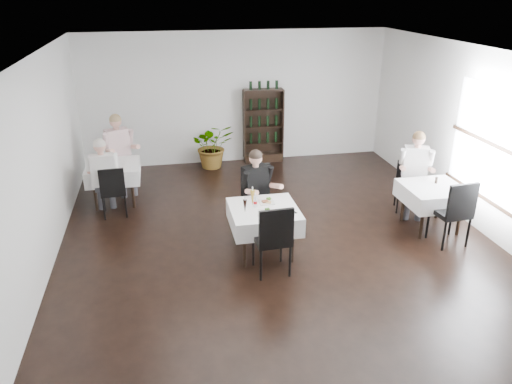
# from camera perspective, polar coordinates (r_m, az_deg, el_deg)

# --- Properties ---
(room_shell) EXTENTS (9.00, 9.00, 9.00)m
(room_shell) POSITION_cam_1_polar(r_m,az_deg,el_deg) (7.39, 3.23, 3.49)
(room_shell) COLOR black
(room_shell) RESTS_ON ground
(window_right) EXTENTS (0.06, 2.30, 1.85)m
(window_right) POSITION_cam_1_polar(r_m,az_deg,el_deg) (8.89, 25.61, 4.58)
(window_right) COLOR white
(window_right) RESTS_ON room_shell
(wine_shelf) EXTENTS (0.90, 0.28, 1.75)m
(wine_shelf) POSITION_cam_1_polar(r_m,az_deg,el_deg) (11.73, 0.84, 7.49)
(wine_shelf) COLOR black
(wine_shelf) RESTS_ON ground
(main_table) EXTENTS (1.03, 1.03, 0.77)m
(main_table) POSITION_cam_1_polar(r_m,az_deg,el_deg) (7.67, 0.91, -2.86)
(main_table) COLOR black
(main_table) RESTS_ON ground
(left_table) EXTENTS (0.98, 0.98, 0.77)m
(left_table) POSITION_cam_1_polar(r_m,az_deg,el_deg) (9.88, -15.98, 2.23)
(left_table) COLOR black
(left_table) RESTS_ON ground
(right_table) EXTENTS (0.98, 0.98, 0.77)m
(right_table) POSITION_cam_1_polar(r_m,az_deg,el_deg) (8.98, 19.56, -0.29)
(right_table) COLOR black
(right_table) RESTS_ON ground
(potted_tree) EXTENTS (1.00, 0.88, 1.04)m
(potted_tree) POSITION_cam_1_polar(r_m,az_deg,el_deg) (11.46, -4.98, 5.31)
(potted_tree) COLOR #285E20
(potted_tree) RESTS_ON ground
(main_chair_far) EXTENTS (0.65, 0.65, 1.12)m
(main_chair_far) POSITION_cam_1_polar(r_m,az_deg,el_deg) (8.41, 0.52, -0.31)
(main_chair_far) COLOR black
(main_chair_far) RESTS_ON ground
(main_chair_near) EXTENTS (0.53, 0.53, 1.09)m
(main_chair_near) POSITION_cam_1_polar(r_m,az_deg,el_deg) (7.11, 2.00, -5.03)
(main_chair_near) COLOR black
(main_chair_near) RESTS_ON ground
(left_chair_far) EXTENTS (0.51, 0.51, 0.94)m
(left_chair_far) POSITION_cam_1_polar(r_m,az_deg,el_deg) (10.67, -15.30, 3.35)
(left_chair_far) COLOR black
(left_chair_far) RESTS_ON ground
(left_chair_near) EXTENTS (0.47, 0.48, 0.96)m
(left_chair_near) POSITION_cam_1_polar(r_m,az_deg,el_deg) (9.27, -16.05, 0.39)
(left_chair_near) COLOR black
(left_chair_near) RESTS_ON ground
(right_chair_far) EXTENTS (0.53, 0.53, 0.91)m
(right_chair_far) POSITION_cam_1_polar(r_m,az_deg,el_deg) (9.67, 16.95, 1.04)
(right_chair_far) COLOR black
(right_chair_far) RESTS_ON ground
(right_chair_near) EXTENTS (0.55, 0.56, 1.12)m
(right_chair_near) POSITION_cam_1_polar(r_m,az_deg,el_deg) (8.49, 21.77, -1.82)
(right_chair_near) COLOR black
(right_chair_near) RESTS_ON ground
(diner_main) EXTENTS (0.65, 0.69, 1.48)m
(diner_main) POSITION_cam_1_polar(r_m,az_deg,el_deg) (8.14, 0.23, 0.56)
(diner_main) COLOR #3F3F46
(diner_main) RESTS_ON ground
(diner_left_far) EXTENTS (0.71, 0.75, 1.60)m
(diner_left_far) POSITION_cam_1_polar(r_m,az_deg,el_deg) (10.26, -15.33, 4.88)
(diner_left_far) COLOR #3F3F46
(diner_left_far) RESTS_ON ground
(diner_left_near) EXTENTS (0.58, 0.59, 1.47)m
(diner_left_near) POSITION_cam_1_polar(r_m,az_deg,el_deg) (9.27, -17.10, 2.31)
(diner_left_near) COLOR #3F3F46
(diner_left_near) RESTS_ON ground
(diner_right_far) EXTENTS (0.68, 0.72, 1.54)m
(diner_right_far) POSITION_cam_1_polar(r_m,az_deg,el_deg) (9.37, 17.78, 2.71)
(diner_right_far) COLOR #3F3F46
(diner_right_far) RESTS_ON ground
(plate_far) EXTENTS (0.24, 0.24, 0.07)m
(plate_far) POSITION_cam_1_polar(r_m,az_deg,el_deg) (7.79, 1.25, -1.09)
(plate_far) COLOR white
(plate_far) RESTS_ON main_table
(plate_near) EXTENTS (0.27, 0.27, 0.07)m
(plate_near) POSITION_cam_1_polar(r_m,az_deg,el_deg) (7.43, 1.09, -2.34)
(plate_near) COLOR white
(plate_near) RESTS_ON main_table
(pilsner_dark) EXTENTS (0.06, 0.06, 0.26)m
(pilsner_dark) POSITION_cam_1_polar(r_m,az_deg,el_deg) (7.41, -1.27, -1.63)
(pilsner_dark) COLOR black
(pilsner_dark) RESTS_ON main_table
(pilsner_lager) EXTENTS (0.07, 0.07, 0.31)m
(pilsner_lager) POSITION_cam_1_polar(r_m,az_deg,el_deg) (7.64, -0.40, -0.67)
(pilsner_lager) COLOR #B5902E
(pilsner_lager) RESTS_ON main_table
(coke_bottle) EXTENTS (0.06, 0.06, 0.22)m
(coke_bottle) POSITION_cam_1_polar(r_m,az_deg,el_deg) (7.60, -0.08, -1.10)
(coke_bottle) COLOR silver
(coke_bottle) RESTS_ON main_table
(napkin_cutlery) EXTENTS (0.20, 0.18, 0.02)m
(napkin_cutlery) POSITION_cam_1_polar(r_m,az_deg,el_deg) (7.46, 3.97, -2.36)
(napkin_cutlery) COLOR black
(napkin_cutlery) RESTS_ON main_table
(pepper_mill) EXTENTS (0.05, 0.05, 0.11)m
(pepper_mill) POSITION_cam_1_polar(r_m,az_deg,el_deg) (9.07, 19.91, 1.28)
(pepper_mill) COLOR black
(pepper_mill) RESTS_ON right_table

